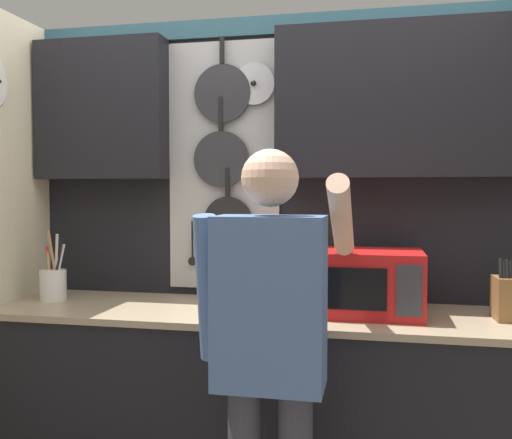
# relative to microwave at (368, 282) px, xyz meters

# --- Properties ---
(base_cabinet_counter) EXTENTS (2.53, 0.65, 0.94)m
(base_cabinet_counter) POSITION_rel_microwave_xyz_m (-0.47, -0.02, -0.61)
(base_cabinet_counter) COLOR black
(base_cabinet_counter) RESTS_ON ground_plane
(back_wall_unit) EXTENTS (3.10, 0.20, 2.35)m
(back_wall_unit) POSITION_rel_microwave_xyz_m (-0.44, 0.27, 0.42)
(back_wall_unit) COLOR black
(back_wall_unit) RESTS_ON ground_plane
(microwave) EXTENTS (0.47, 0.37, 0.28)m
(microwave) POSITION_rel_microwave_xyz_m (0.00, 0.00, 0.00)
(microwave) COLOR red
(microwave) RESTS_ON base_cabinet_counter
(knife_block) EXTENTS (0.12, 0.15, 0.26)m
(knife_block) POSITION_rel_microwave_xyz_m (0.58, 0.00, -0.04)
(knife_block) COLOR brown
(knife_block) RESTS_ON base_cabinet_counter
(utensil_crock) EXTENTS (0.13, 0.13, 0.35)m
(utensil_crock) POSITION_rel_microwave_xyz_m (-1.53, 0.00, -0.05)
(utensil_crock) COLOR white
(utensil_crock) RESTS_ON base_cabinet_counter
(person) EXTENTS (0.54, 0.59, 1.63)m
(person) POSITION_rel_microwave_xyz_m (-0.33, -0.60, -0.12)
(person) COLOR #383842
(person) RESTS_ON ground_plane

